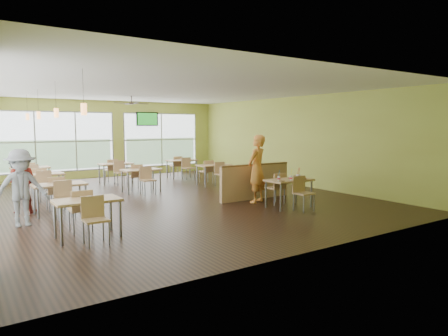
{
  "coord_description": "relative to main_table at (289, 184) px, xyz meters",
  "views": [
    {
      "loc": [
        -5.18,
        -10.7,
        2.14
      ],
      "look_at": [
        1.06,
        -1.32,
        0.95
      ],
      "focal_mm": 32.0,
      "sensor_mm": 36.0,
      "label": 1
    }
  ],
  "objects": [
    {
      "name": "tv_backwall",
      "position": [
        -0.2,
        8.9,
        1.82
      ],
      "size": [
        1.0,
        0.07,
        0.6
      ],
      "color": "black",
      "rests_on": "wall_back"
    },
    {
      "name": "cup_yellow",
      "position": [
        -0.13,
        -0.22,
        0.19
      ],
      "size": [
        0.09,
        0.09,
        0.33
      ],
      "color": "white",
      "rests_on": "main_table"
    },
    {
      "name": "ketchup_cup",
      "position": [
        0.43,
        -0.15,
        0.13
      ],
      "size": [
        0.06,
        0.06,
        0.02
      ],
      "primitive_type": "cylinder",
      "color": "#A41C06",
      "rests_on": "main_table"
    },
    {
      "name": "wrapper_right",
      "position": [
        0.25,
        -0.3,
        0.14
      ],
      "size": [
        0.15,
        0.14,
        0.04
      ],
      "primitive_type": "ellipsoid",
      "rotation": [
        0.0,
        0.0,
        -0.07
      ],
      "color": "#A37D4E",
      "rests_on": "main_table"
    },
    {
      "name": "dining_tables",
      "position": [
        -3.05,
        4.71,
        -0.0
      ],
      "size": [
        6.92,
        8.72,
        0.87
      ],
      "color": "tan",
      "rests_on": "floor"
    },
    {
      "name": "wrapper_mid",
      "position": [
        0.11,
        0.06,
        0.14
      ],
      "size": [
        0.2,
        0.19,
        0.04
      ],
      "primitive_type": "ellipsoid",
      "rotation": [
        0.0,
        0.0,
        0.18
      ],
      "color": "#A37D4E",
      "rests_on": "main_table"
    },
    {
      "name": "pendant_lights",
      "position": [
        -5.2,
        3.68,
        1.82
      ],
      "size": [
        0.11,
        7.31,
        0.86
      ],
      "color": "#2D2119",
      "rests_on": "ceiling"
    },
    {
      "name": "ceiling_fan",
      "position": [
        -2.0,
        6.0,
        2.32
      ],
      "size": [
        1.25,
        1.25,
        0.29
      ],
      "color": "#2D2119",
      "rests_on": "ceiling"
    },
    {
      "name": "food_basket",
      "position": [
        0.44,
        0.15,
        0.15
      ],
      "size": [
        0.23,
        0.23,
        0.05
      ],
      "color": "black",
      "rests_on": "main_table"
    },
    {
      "name": "wrapper_left",
      "position": [
        -0.45,
        -0.25,
        0.14
      ],
      "size": [
        0.15,
        0.14,
        0.04
      ],
      "primitive_type": "ellipsoid",
      "rotation": [
        0.0,
        0.0,
        0.06
      ],
      "color": "#A37D4E",
      "rests_on": "main_table"
    },
    {
      "name": "man_plaid",
      "position": [
        -0.27,
        1.02,
        0.32
      ],
      "size": [
        0.82,
        0.71,
        1.9
      ],
      "primitive_type": "imported",
      "rotation": [
        0.0,
        0.0,
        3.58
      ],
      "color": "#E44F19",
      "rests_on": "floor"
    },
    {
      "name": "half_wall_divider",
      "position": [
        0.0,
        1.45,
        -0.11
      ],
      "size": [
        2.4,
        0.14,
        1.04
      ],
      "color": "tan",
      "rests_on": "floor"
    },
    {
      "name": "cup_blue",
      "position": [
        -0.43,
        -0.09,
        0.18
      ],
      "size": [
        0.08,
        0.08,
        0.3
      ],
      "color": "white",
      "rests_on": "main_table"
    },
    {
      "name": "cup_red_far",
      "position": [
        0.24,
        -0.12,
        0.18
      ],
      "size": [
        0.09,
        0.09,
        0.32
      ],
      "color": "white",
      "rests_on": "main_table"
    },
    {
      "name": "window_bays",
      "position": [
        -4.65,
        6.08,
        0.85
      ],
      "size": [
        9.24,
        10.24,
        2.38
      ],
      "color": "white",
      "rests_on": "room"
    },
    {
      "name": "patron_grey",
      "position": [
        -6.13,
        1.67,
        0.2
      ],
      "size": [
        1.12,
        0.71,
        1.66
      ],
      "primitive_type": "imported",
      "rotation": [
        0.0,
        0.0,
        0.09
      ],
      "color": "slate",
      "rests_on": "floor"
    },
    {
      "name": "main_table",
      "position": [
        0.0,
        0.0,
        0.0
      ],
      "size": [
        1.22,
        1.52,
        0.87
      ],
      "color": "tan",
      "rests_on": "floor"
    },
    {
      "name": "cup_red_near",
      "position": [
        0.19,
        -0.13,
        0.19
      ],
      "size": [
        0.09,
        0.09,
        0.33
      ],
      "color": "white",
      "rests_on": "main_table"
    },
    {
      "name": "patron_maroon",
      "position": [
        -5.96,
        3.15,
        0.13
      ],
      "size": [
        0.91,
        0.83,
        1.51
      ],
      "primitive_type": "imported",
      "rotation": [
        0.0,
        0.0,
        2.71
      ],
      "color": "maroon",
      "rests_on": "floor"
    },
    {
      "name": "room",
      "position": [
        -2.0,
        3.0,
        0.97
      ],
      "size": [
        12.0,
        12.04,
        3.2
      ],
      "color": "black",
      "rests_on": "ground"
    }
  ]
}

